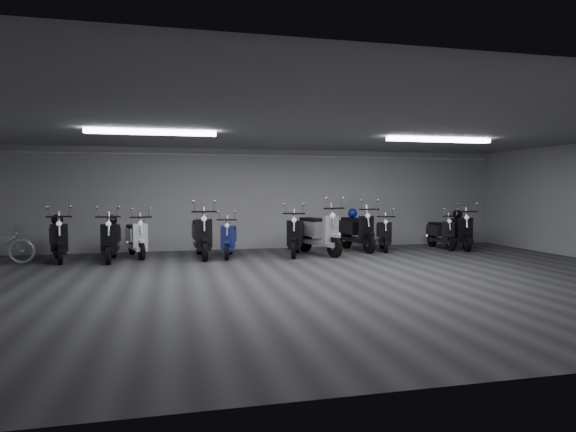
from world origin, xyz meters
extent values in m
cube|color=#37373A|center=(0.00, 0.00, -0.01)|extent=(14.00, 10.00, 0.01)
cube|color=gray|center=(0.00, 0.00, 2.80)|extent=(14.00, 10.00, 0.01)
cube|color=#B0B0B3|center=(0.00, 5.00, 1.40)|extent=(14.00, 0.01, 2.80)
cube|color=#B0B0B3|center=(0.00, -5.00, 1.40)|extent=(14.00, 0.01, 2.80)
cube|color=white|center=(-3.00, 1.00, 2.74)|extent=(2.40, 0.18, 0.08)
cube|color=white|center=(3.00, 1.00, 2.74)|extent=(2.40, 0.18, 0.08)
cylinder|color=white|center=(0.00, 4.92, 2.62)|extent=(13.60, 0.05, 0.05)
sphere|color=black|center=(-5.29, 3.84, 0.95)|extent=(0.27, 0.27, 0.27)
sphere|color=black|center=(5.27, 3.83, 0.97)|extent=(0.27, 0.27, 0.27)
sphere|color=navy|center=(2.21, 4.15, 1.02)|extent=(0.26, 0.26, 0.26)
sphere|color=black|center=(-4.05, 3.63, 0.94)|extent=(0.25, 0.25, 0.25)
camera|label=1|loc=(-2.62, -8.62, 1.65)|focal=30.56mm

